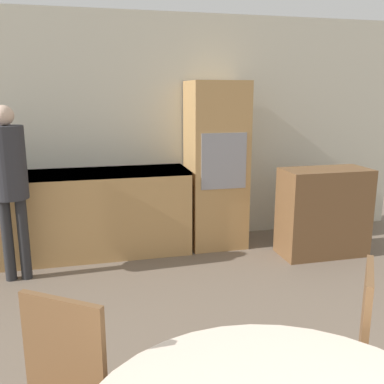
% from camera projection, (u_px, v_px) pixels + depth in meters
% --- Properties ---
extents(wall_back, '(6.45, 0.05, 2.60)m').
position_uv_depth(wall_back, '(148.00, 131.00, 4.90)').
color(wall_back, beige).
rests_on(wall_back, ground_plane).
extents(kitchen_counter, '(2.74, 0.60, 0.92)m').
position_uv_depth(kitchen_counter, '(60.00, 214.00, 4.53)').
color(kitchen_counter, tan).
rests_on(kitchen_counter, ground_plane).
extents(oven_unit, '(0.62, 0.59, 1.86)m').
position_uv_depth(oven_unit, '(216.00, 165.00, 4.84)').
color(oven_unit, tan).
rests_on(oven_unit, ground_plane).
extents(sideboard, '(0.93, 0.45, 0.95)m').
position_uv_depth(sideboard, '(323.00, 212.00, 4.62)').
color(sideboard, brown).
rests_on(sideboard, ground_plane).
extents(chair_far_right, '(0.56, 0.56, 0.97)m').
position_uv_depth(chair_far_right, '(342.00, 350.00, 2.04)').
color(chair_far_right, brown).
rests_on(chair_far_right, ground_plane).
extents(person_standing, '(0.31, 0.31, 1.63)m').
position_uv_depth(person_standing, '(9.00, 174.00, 3.85)').
color(person_standing, '#262628').
rests_on(person_standing, ground_plane).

